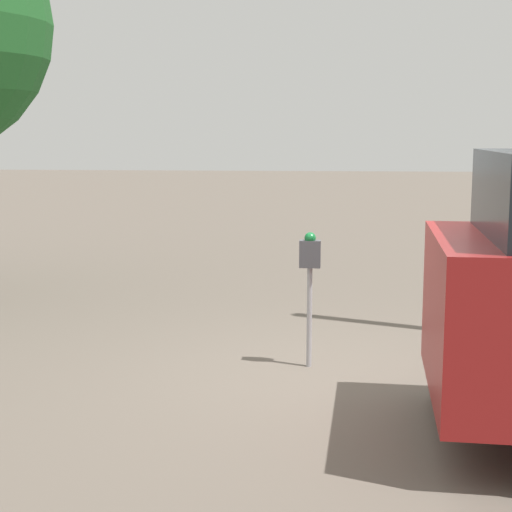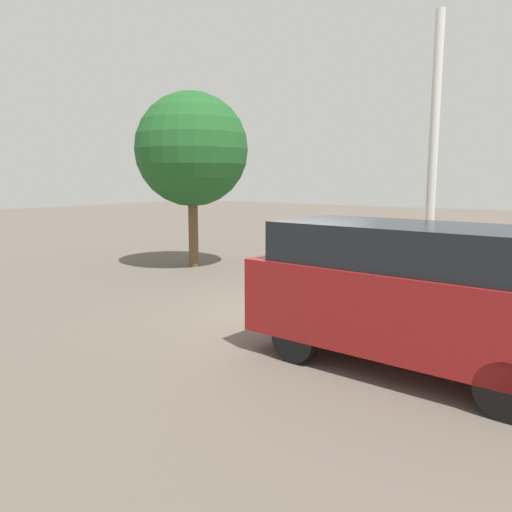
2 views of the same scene
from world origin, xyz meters
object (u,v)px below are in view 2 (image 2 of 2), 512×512
parking_meter_near (288,264)px  lamp_post (430,213)px  parked_van (412,291)px  street_tree (192,150)px

parking_meter_near → lamp_post: lamp_post is taller
parked_van → street_tree: (-8.44, 4.47, 2.47)m
parked_van → lamp_post: bearing=106.2°
lamp_post → parked_van: lamp_post is taller
parking_meter_near → parked_van: (3.26, -1.82, 0.19)m
street_tree → lamp_post: bearing=-11.0°
parking_meter_near → lamp_post: (2.57, 1.15, 1.11)m
parking_meter_near → lamp_post: size_ratio=0.22×
parked_van → street_tree: 9.86m
street_tree → parking_meter_near: bearing=-27.1°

